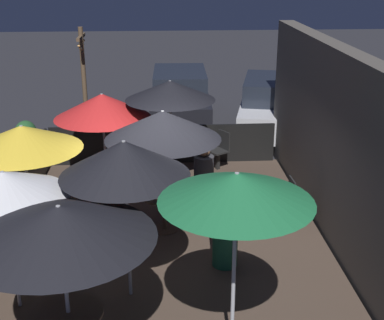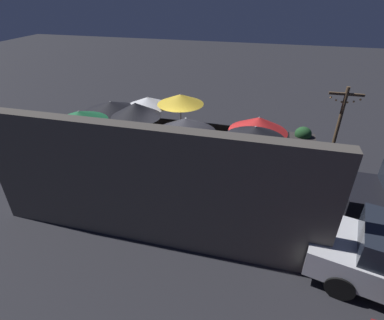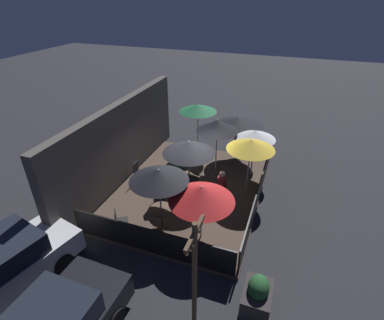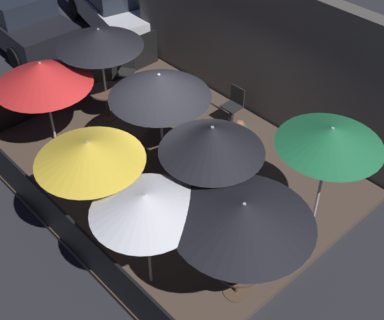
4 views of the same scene
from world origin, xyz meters
The scene contains 23 objects.
ground_plane centered at (0.00, 0.00, 0.00)m, with size 60.00×60.00×0.00m, color #26262B.
patio_deck centered at (0.00, 0.00, 0.06)m, with size 7.28×5.60×0.12m.
building_wall centered at (0.00, 3.03, 1.70)m, with size 8.88×0.36×3.41m.
fence_front centered at (0.00, -2.76, 0.59)m, with size 7.08×0.05×0.95m.
fence_side_left centered at (-3.60, 0.00, 0.59)m, with size 0.05×5.40×0.95m.
patio_umbrella_0 centered at (-2.38, 0.16, 2.21)m, with size 1.92×1.92×2.29m.
patio_umbrella_1 centered at (3.18, -1.22, 2.03)m, with size 2.20×2.20×2.11m.
patio_umbrella_2 centered at (-0.15, -0.02, 2.13)m, with size 2.02×2.02×2.26m.
patio_umbrella_3 centered at (-2.43, -1.28, 1.88)m, with size 2.07×2.07×2.02m.
patio_umbrella_4 centered at (3.21, 0.77, 2.41)m, with size 1.79×1.79×2.47m.
patio_umbrella_5 centered at (2.03, -2.14, 2.01)m, with size 1.73×1.73×2.08m.
patio_umbrella_6 centered at (1.84, -0.56, 2.27)m, with size 1.80×1.80×2.41m.
patio_umbrella_7 centered at (0.67, -2.19, 2.22)m, with size 1.83×1.83×2.29m.
dining_table_0 centered at (-2.38, 0.16, 0.71)m, with size 0.78×0.78×0.75m.
dining_table_1 centered at (3.18, -1.22, 0.68)m, with size 0.84×0.84×0.70m.
dining_table_2 centered at (-0.15, -0.02, 0.68)m, with size 0.85×0.85×0.71m.
patio_chair_0 centered at (-0.22, 2.21, 0.61)m, with size 0.41×0.41×0.91m.
patio_chair_1 centered at (-3.13, 1.33, 0.61)m, with size 0.55×0.55×0.91m.
patron_0 centered at (1.11, 0.94, 0.73)m, with size 0.57×0.57×1.38m.
patron_1 centered at (-1.30, 0.79, 0.68)m, with size 0.46×0.46×1.25m.
patron_2 centered at (-0.21, -1.37, 0.69)m, with size 0.49×0.49×1.25m.
planter_box centered at (-4.24, -3.40, 0.45)m, with size 1.04×0.72×1.05m.
light_post centered at (-5.14, -2.00, 1.82)m, with size 1.10×0.12×3.20m.
Camera 3 is at (-9.44, -3.49, 7.29)m, focal length 28.00 mm.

